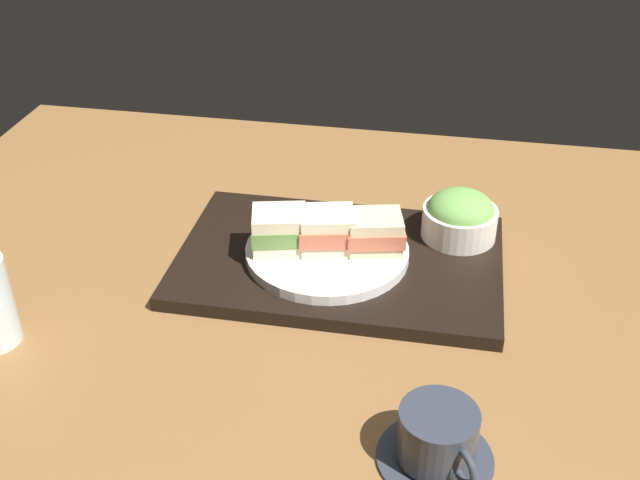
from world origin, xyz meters
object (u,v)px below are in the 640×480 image
object	(u,v)px
sandwich_far	(280,230)
coffee_cup	(438,439)
sandwich_plate	(327,252)
sandwich_near	(375,232)
sandwich_middle	(327,230)
salad_bowl	(460,216)

from	to	relation	value
sandwich_far	coffee_cup	xyz separation A→B (cm)	(-23.90, 31.49, -3.32)
sandwich_plate	sandwich_far	world-z (taller)	sandwich_far
sandwich_near	sandwich_far	distance (cm)	13.28
sandwich_plate	sandwich_middle	size ratio (longest dim) A/B	2.51
sandwich_plate	sandwich_middle	bearing A→B (deg)	-90.00
sandwich_near	sandwich_plate	bearing A→B (deg)	10.69
sandwich_plate	salad_bowl	bearing A→B (deg)	-153.72
sandwich_middle	salad_bowl	xyz separation A→B (cm)	(-18.10, -8.93, -1.00)
sandwich_middle	sandwich_near	bearing A→B (deg)	-169.31
sandwich_plate	salad_bowl	world-z (taller)	salad_bowl
coffee_cup	sandwich_plate	bearing A→B (deg)	-62.03
sandwich_plate	sandwich_middle	xyz separation A→B (cm)	(0.00, -0.00, 3.60)
sandwich_middle	coffee_cup	size ratio (longest dim) A/B	0.74
sandwich_plate	salad_bowl	size ratio (longest dim) A/B	2.11
sandwich_far	sandwich_plate	bearing A→B (deg)	-169.31
sandwich_plate	sandwich_near	size ratio (longest dim) A/B	2.51
sandwich_plate	coffee_cup	distance (cm)	37.05
sandwich_near	sandwich_far	size ratio (longest dim) A/B	1.04
sandwich_far	coffee_cup	bearing A→B (deg)	127.19
sandwich_plate	sandwich_near	bearing A→B (deg)	-169.31
salad_bowl	sandwich_plate	bearing A→B (deg)	26.28
sandwich_middle	sandwich_plate	bearing A→B (deg)	90.00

